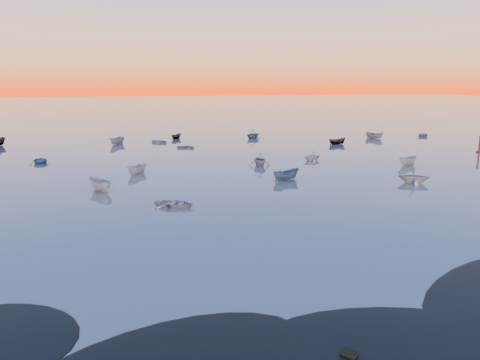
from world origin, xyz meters
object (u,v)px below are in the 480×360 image
object	(u,v)px
boat_near_left	(175,206)
boat_near_right	(260,165)
boat_near_center	(286,180)
channel_marker	(480,145)

from	to	relation	value
boat_near_left	boat_near_right	distance (m)	25.22
boat_near_center	channel_marker	xyz separation A→B (m)	(40.61, 14.43, 1.31)
boat_near_left	boat_near_right	bearing A→B (deg)	-5.04
boat_near_right	boat_near_left	bearing A→B (deg)	56.08
boat_near_left	boat_near_center	world-z (taller)	boat_near_center
boat_near_right	boat_near_center	bearing A→B (deg)	93.46
boat_near_left	boat_near_center	size ratio (longest dim) A/B	1.01
boat_near_right	channel_marker	size ratio (longest dim) A/B	1.21
boat_near_center	channel_marker	bearing A→B (deg)	-88.89
boat_near_center	channel_marker	size ratio (longest dim) A/B	1.18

